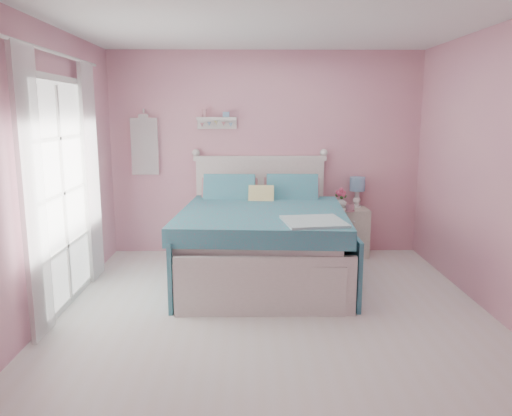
{
  "coord_description": "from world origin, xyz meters",
  "views": [
    {
      "loc": [
        -0.22,
        -4.23,
        1.82
      ],
      "look_at": [
        -0.14,
        1.2,
        0.78
      ],
      "focal_mm": 35.0,
      "sensor_mm": 36.0,
      "label": 1
    }
  ],
  "objects_px": {
    "bed": "(262,241)",
    "teacup": "(350,208)",
    "nightstand": "(350,232)",
    "table_lamp": "(357,186)",
    "vase": "(341,202)"
  },
  "relations": [
    {
      "from": "table_lamp",
      "to": "nightstand",
      "type": "bearing_deg",
      "value": -132.28
    },
    {
      "from": "nightstand",
      "to": "teacup",
      "type": "xyz_separation_m",
      "value": [
        -0.05,
        -0.18,
        0.35
      ]
    },
    {
      "from": "teacup",
      "to": "vase",
      "type": "bearing_deg",
      "value": 108.18
    },
    {
      "from": "vase",
      "to": "teacup",
      "type": "bearing_deg",
      "value": -71.82
    },
    {
      "from": "table_lamp",
      "to": "vase",
      "type": "xyz_separation_m",
      "value": [
        -0.22,
        -0.05,
        -0.19
      ]
    },
    {
      "from": "teacup",
      "to": "table_lamp",
      "type": "bearing_deg",
      "value": 62.93
    },
    {
      "from": "nightstand",
      "to": "table_lamp",
      "type": "distance_m",
      "value": 0.6
    },
    {
      "from": "teacup",
      "to": "nightstand",
      "type": "bearing_deg",
      "value": 74.11
    },
    {
      "from": "bed",
      "to": "nightstand",
      "type": "xyz_separation_m",
      "value": [
        1.16,
        0.87,
        -0.11
      ]
    },
    {
      "from": "table_lamp",
      "to": "teacup",
      "type": "relative_size",
      "value": 3.46
    },
    {
      "from": "vase",
      "to": "bed",
      "type": "bearing_deg",
      "value": -138.49
    },
    {
      "from": "vase",
      "to": "teacup",
      "type": "distance_m",
      "value": 0.24
    },
    {
      "from": "table_lamp",
      "to": "vase",
      "type": "height_order",
      "value": "table_lamp"
    },
    {
      "from": "bed",
      "to": "teacup",
      "type": "distance_m",
      "value": 1.34
    },
    {
      "from": "nightstand",
      "to": "bed",
      "type": "bearing_deg",
      "value": -143.19
    }
  ]
}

